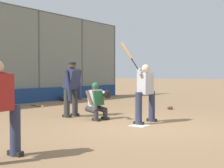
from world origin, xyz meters
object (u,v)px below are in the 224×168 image
(batter_at_plate, at_px, (145,91))
(spare_bat_third_base_side, at_px, (73,102))
(equipment_bag_dugout_side, at_px, (69,98))
(catcher_behind_plate, at_px, (97,100))
(umpire_home, at_px, (72,87))
(spare_bat_by_padding, at_px, (39,106))
(fielding_glove_on_dirt, at_px, (170,108))

(batter_at_plate, distance_m, spare_bat_third_base_side, 6.62)
(spare_bat_third_base_side, xyz_separation_m, equipment_bag_dugout_side, (-0.89, -1.13, 0.09))
(catcher_behind_plate, xyz_separation_m, umpire_home, (-0.04, -1.05, 0.35))
(catcher_behind_plate, xyz_separation_m, spare_bat_by_padding, (-1.36, -4.19, -0.53))
(umpire_home, relative_size, equipment_bag_dugout_side, 1.33)
(equipment_bag_dugout_side, bearing_deg, spare_bat_third_base_side, 51.97)
(catcher_behind_plate, height_order, umpire_home, umpire_home)
(catcher_behind_plate, xyz_separation_m, equipment_bag_dugout_side, (-4.36, -5.46, -0.44))
(catcher_behind_plate, bearing_deg, spare_bat_third_base_side, -122.65)
(umpire_home, xyz_separation_m, fielding_glove_on_dirt, (-3.73, 1.50, -0.86))
(spare_bat_third_base_side, bearing_deg, spare_bat_by_padding, -62.38)
(batter_at_plate, xyz_separation_m, fielding_glove_on_dirt, (-3.47, -0.97, -0.81))
(fielding_glove_on_dirt, height_order, equipment_bag_dugout_side, equipment_bag_dugout_side)
(batter_at_plate, distance_m, spare_bat_by_padding, 5.78)
(spare_bat_third_base_side, distance_m, equipment_bag_dugout_side, 1.44)
(batter_at_plate, bearing_deg, catcher_behind_plate, -78.98)
(spare_bat_by_padding, xyz_separation_m, equipment_bag_dugout_side, (-2.99, -1.27, 0.09))
(batter_at_plate, height_order, spare_bat_third_base_side, batter_at_plate)
(umpire_home, distance_m, fielding_glove_on_dirt, 4.12)
(catcher_behind_plate, distance_m, equipment_bag_dugout_side, 7.00)
(umpire_home, relative_size, spare_bat_by_padding, 2.06)
(batter_at_plate, height_order, umpire_home, batter_at_plate)
(umpire_home, height_order, fielding_glove_on_dirt, umpire_home)
(spare_bat_third_base_side, xyz_separation_m, fielding_glove_on_dirt, (-0.30, 4.78, 0.02))
(spare_bat_by_padding, relative_size, equipment_bag_dugout_side, 0.64)
(catcher_behind_plate, height_order, spare_bat_by_padding, catcher_behind_plate)
(catcher_behind_plate, bearing_deg, batter_at_plate, 108.16)
(catcher_behind_plate, bearing_deg, equipment_bag_dugout_side, -122.50)
(spare_bat_by_padding, bearing_deg, equipment_bag_dugout_side, 116.88)
(umpire_home, distance_m, spare_bat_third_base_side, 4.83)
(batter_at_plate, relative_size, catcher_behind_plate, 2.00)
(spare_bat_by_padding, distance_m, fielding_glove_on_dirt, 5.24)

